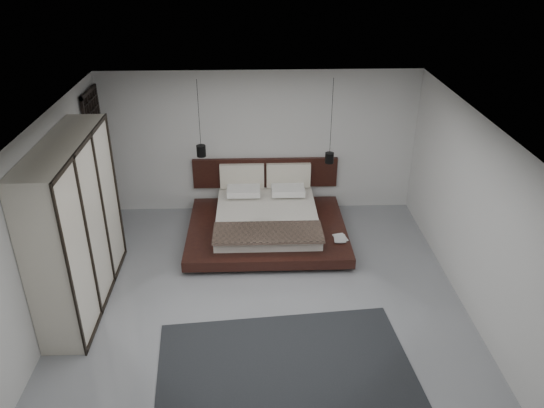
{
  "coord_description": "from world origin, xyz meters",
  "views": [
    {
      "loc": [
        -0.12,
        -6.6,
        5.02
      ],
      "look_at": [
        0.16,
        1.2,
        1.0
      ],
      "focal_mm": 35.0,
      "sensor_mm": 36.0,
      "label": 1
    }
  ],
  "objects_px": {
    "lattice_screen": "(99,161)",
    "bed": "(267,221)",
    "pendant_left": "(201,151)",
    "rug": "(287,376)",
    "pendant_right": "(329,157)",
    "wardrobe": "(75,226)"
  },
  "relations": [
    {
      "from": "rug",
      "to": "lattice_screen",
      "type": "bearing_deg",
      "value": 128.02
    },
    {
      "from": "lattice_screen",
      "to": "pendant_right",
      "type": "distance_m",
      "value": 4.21
    },
    {
      "from": "pendant_left",
      "to": "wardrobe",
      "type": "bearing_deg",
      "value": -125.73
    },
    {
      "from": "bed",
      "to": "pendant_right",
      "type": "distance_m",
      "value": 1.63
    },
    {
      "from": "lattice_screen",
      "to": "wardrobe",
      "type": "distance_m",
      "value": 2.37
    },
    {
      "from": "lattice_screen",
      "to": "rug",
      "type": "relative_size",
      "value": 0.8
    },
    {
      "from": "pendant_right",
      "to": "lattice_screen",
      "type": "bearing_deg",
      "value": 178.75
    },
    {
      "from": "wardrobe",
      "to": "bed",
      "type": "bearing_deg",
      "value": 32.92
    },
    {
      "from": "lattice_screen",
      "to": "rug",
      "type": "bearing_deg",
      "value": -51.98
    },
    {
      "from": "pendant_right",
      "to": "pendant_left",
      "type": "bearing_deg",
      "value": 180.0
    },
    {
      "from": "bed",
      "to": "rug",
      "type": "relative_size",
      "value": 0.87
    },
    {
      "from": "lattice_screen",
      "to": "pendant_left",
      "type": "relative_size",
      "value": 1.85
    },
    {
      "from": "pendant_left",
      "to": "pendant_right",
      "type": "distance_m",
      "value": 2.34
    },
    {
      "from": "lattice_screen",
      "to": "bed",
      "type": "xyz_separation_m",
      "value": [
        3.04,
        -0.54,
        -1.01
      ]
    },
    {
      "from": "bed",
      "to": "rug",
      "type": "xyz_separation_m",
      "value": [
        0.15,
        -3.54,
        -0.28
      ]
    },
    {
      "from": "bed",
      "to": "rug",
      "type": "height_order",
      "value": "bed"
    },
    {
      "from": "pendant_left",
      "to": "pendant_right",
      "type": "bearing_deg",
      "value": -0.0
    },
    {
      "from": "pendant_right",
      "to": "wardrobe",
      "type": "relative_size",
      "value": 0.61
    },
    {
      "from": "lattice_screen",
      "to": "pendant_left",
      "type": "distance_m",
      "value": 1.89
    },
    {
      "from": "lattice_screen",
      "to": "wardrobe",
      "type": "height_order",
      "value": "lattice_screen"
    },
    {
      "from": "pendant_left",
      "to": "wardrobe",
      "type": "xyz_separation_m",
      "value": [
        -1.63,
        -2.26,
        -0.25
      ]
    },
    {
      "from": "lattice_screen",
      "to": "pendant_left",
      "type": "bearing_deg",
      "value": -2.81
    }
  ]
}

